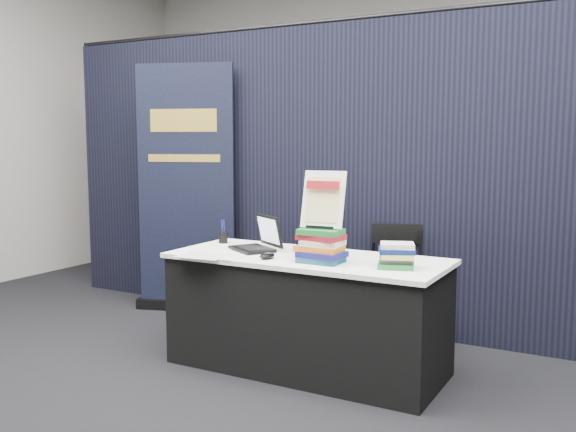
% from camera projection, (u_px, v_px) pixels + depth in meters
% --- Properties ---
extents(floor, '(8.00, 8.00, 0.00)m').
position_uv_depth(floor, '(263.00, 397.00, 3.74)').
color(floor, black).
rests_on(floor, ground).
extents(wall_back, '(8.00, 0.02, 3.50)m').
position_uv_depth(wall_back, '(453.00, 116.00, 7.01)').
color(wall_back, '#ABA8A1').
rests_on(wall_back, floor).
extents(drape_partition, '(6.00, 0.08, 2.40)m').
position_uv_depth(drape_partition, '(369.00, 178.00, 4.99)').
color(drape_partition, black).
rests_on(drape_partition, floor).
extents(display_table, '(1.80, 0.75, 0.75)m').
position_uv_depth(display_table, '(307.00, 313.00, 4.18)').
color(display_table, black).
rests_on(display_table, floor).
extents(laptop, '(0.38, 0.39, 0.24)m').
position_uv_depth(laptop, '(255.00, 242.00, 4.37)').
color(laptop, black).
rests_on(laptop, display_table).
extents(mouse, '(0.09, 0.13, 0.04)m').
position_uv_depth(mouse, '(267.00, 256.00, 4.04)').
color(mouse, black).
rests_on(mouse, display_table).
extents(brochure_left, '(0.32, 0.27, 0.00)m').
position_uv_depth(brochure_left, '(213.00, 249.00, 4.39)').
color(brochure_left, white).
rests_on(brochure_left, display_table).
extents(brochure_mid, '(0.34, 0.26, 0.00)m').
position_uv_depth(brochure_mid, '(202.00, 256.00, 4.13)').
color(brochure_mid, silver).
rests_on(brochure_mid, display_table).
extents(brochure_right, '(0.29, 0.22, 0.00)m').
position_uv_depth(brochure_right, '(223.00, 256.00, 4.12)').
color(brochure_right, white).
rests_on(brochure_right, display_table).
extents(pen_cup, '(0.07, 0.07, 0.08)m').
position_uv_depth(pen_cup, '(223.00, 237.00, 4.65)').
color(pen_cup, black).
rests_on(pen_cup, display_table).
extents(book_stack_tall, '(0.25, 0.20, 0.21)m').
position_uv_depth(book_stack_tall, '(321.00, 246.00, 3.92)').
color(book_stack_tall, '#164456').
rests_on(book_stack_tall, display_table).
extents(book_stack_short, '(0.25, 0.21, 0.15)m').
position_uv_depth(book_stack_short, '(397.00, 255.00, 3.75)').
color(book_stack_short, '#1D6E2C').
rests_on(book_stack_short, display_table).
extents(info_sign, '(0.28, 0.15, 0.36)m').
position_uv_depth(info_sign, '(323.00, 200.00, 3.91)').
color(info_sign, black).
rests_on(info_sign, book_stack_tall).
extents(pullup_banner, '(0.89, 0.39, 2.14)m').
position_uv_depth(pullup_banner, '(186.00, 203.00, 5.55)').
color(pullup_banner, black).
rests_on(pullup_banner, floor).
extents(stacking_chair, '(0.51, 0.52, 0.87)m').
position_uv_depth(stacking_chair, '(389.00, 278.00, 4.73)').
color(stacking_chair, black).
rests_on(stacking_chair, floor).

